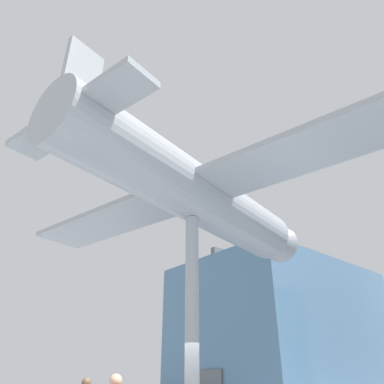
# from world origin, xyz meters

# --- Properties ---
(glass_pavilion_left) EXTENTS (9.87, 13.61, 9.64)m
(glass_pavilion_left) POSITION_xyz_m (-8.63, 15.42, 4.53)
(glass_pavilion_left) COLOR slate
(glass_pavilion_left) RESTS_ON ground_plane
(support_pylon_central) EXTENTS (0.41, 0.41, 6.32)m
(support_pylon_central) POSITION_xyz_m (0.00, 0.00, 3.16)
(support_pylon_central) COLOR #999EA3
(support_pylon_central) RESTS_ON ground_plane
(suspended_airplane) EXTENTS (15.53, 12.71, 3.54)m
(suspended_airplane) POSITION_xyz_m (-0.06, 0.29, 7.31)
(suspended_airplane) COLOR #93999E
(suspended_airplane) RESTS_ON support_pylon_central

